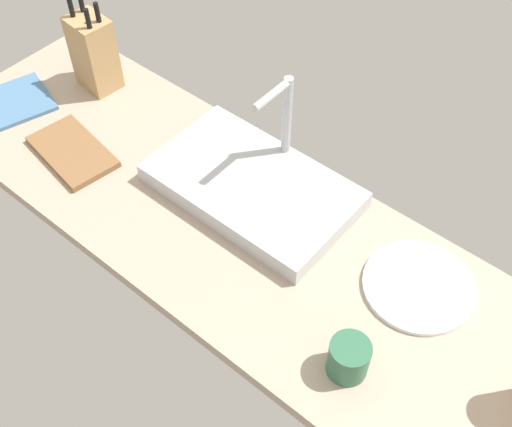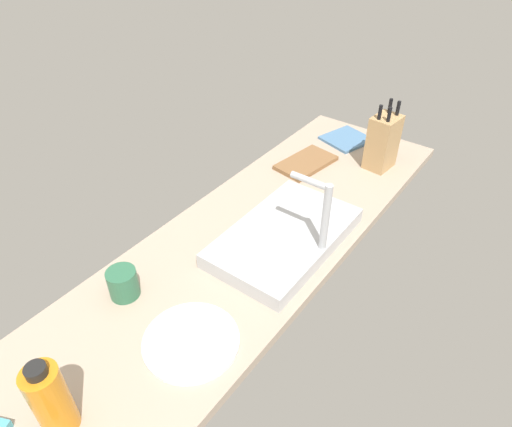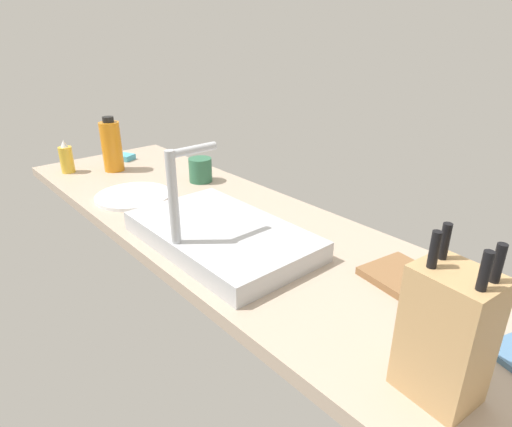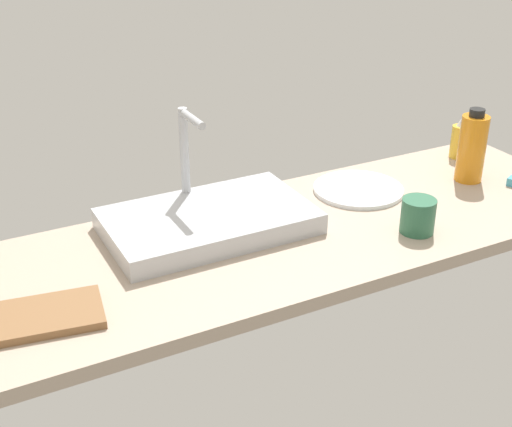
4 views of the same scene
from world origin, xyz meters
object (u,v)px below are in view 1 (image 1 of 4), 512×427
(sink_basin, at_px, (252,187))
(coffee_mug, at_px, (349,358))
(faucet, at_px, (284,120))
(dish_towel, at_px, (18,101))
(knife_block, at_px, (94,53))
(dinner_plate, at_px, (418,286))
(cutting_board, at_px, (72,152))

(sink_basin, xyz_separation_m, coffee_mug, (0.47, -0.25, 0.02))
(faucet, height_order, dish_towel, faucet)
(dish_towel, bearing_deg, knife_block, 60.10)
(knife_block, height_order, dish_towel, knife_block)
(dinner_plate, bearing_deg, sink_basin, -177.37)
(knife_block, bearing_deg, coffee_mug, -9.44)
(faucet, bearing_deg, dinner_plate, -12.00)
(sink_basin, bearing_deg, coffee_mug, -28.23)
(coffee_mug, bearing_deg, cutting_board, 177.09)
(cutting_board, relative_size, dish_towel, 1.33)
(faucet, bearing_deg, cutting_board, -145.08)
(dinner_plate, distance_m, dish_towel, 1.25)
(faucet, bearing_deg, dish_towel, -159.17)
(sink_basin, bearing_deg, knife_block, 175.80)
(dish_towel, bearing_deg, dinner_plate, 8.59)
(sink_basin, height_order, dinner_plate, sink_basin)
(sink_basin, bearing_deg, cutting_board, -156.61)
(cutting_board, relative_size, dinner_plate, 0.99)
(coffee_mug, bearing_deg, dinner_plate, 87.63)
(faucet, bearing_deg, coffee_mug, -38.67)
(dinner_plate, height_order, coffee_mug, coffee_mug)
(sink_basin, distance_m, faucet, 0.19)
(knife_block, xyz_separation_m, coffee_mug, (1.10, -0.30, -0.07))
(dish_towel, bearing_deg, faucet, 20.83)
(sink_basin, relative_size, dinner_plate, 2.02)
(knife_block, xyz_separation_m, dinner_plate, (1.12, -0.02, -0.11))
(knife_block, bearing_deg, dinner_plate, 4.33)
(dinner_plate, bearing_deg, cutting_board, -166.64)
(dinner_plate, distance_m, coffee_mug, 0.27)
(faucet, height_order, coffee_mug, faucet)
(dinner_plate, xyz_separation_m, coffee_mug, (-0.01, -0.27, 0.04))
(dinner_plate, relative_size, dish_towel, 1.35)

